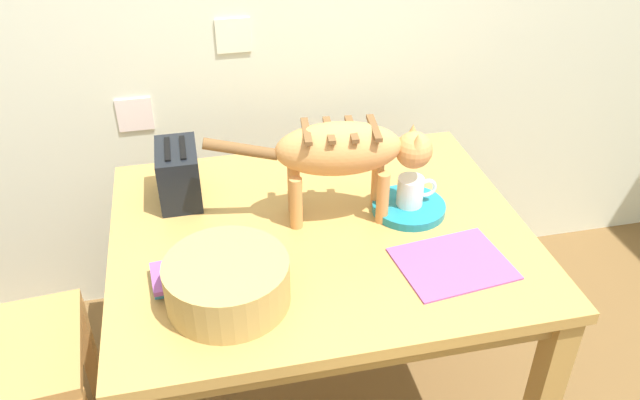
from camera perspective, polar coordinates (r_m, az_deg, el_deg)
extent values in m
cube|color=white|center=(2.30, -7.66, 14.16)|extent=(0.12, 0.01, 0.12)
cube|color=white|center=(2.40, -16.01, 7.23)|extent=(0.12, 0.01, 0.12)
cube|color=#B78B45|center=(1.86, 0.00, -3.02)|extent=(1.17, 0.96, 0.03)
cube|color=#A87F40|center=(1.89, 0.00, -4.29)|extent=(1.09, 0.88, 0.07)
cube|color=#B78B45|center=(2.41, -14.89, -5.73)|extent=(0.07, 0.07, 0.72)
cube|color=#B78B45|center=(2.55, 9.74, -2.53)|extent=(0.07, 0.07, 0.72)
ellipsoid|color=tan|center=(1.78, 1.64, 4.55)|extent=(0.37, 0.19, 0.15)
cube|color=brown|center=(1.75, -1.21, 6.07)|extent=(0.04, 0.15, 0.01)
cube|color=brown|center=(1.75, 0.81, 6.17)|extent=(0.04, 0.15, 0.01)
cube|color=brown|center=(1.76, 2.82, 6.27)|extent=(0.04, 0.15, 0.01)
cube|color=brown|center=(1.77, 4.80, 6.35)|extent=(0.04, 0.15, 0.01)
cylinder|color=tan|center=(1.91, 5.08, 1.56)|extent=(0.04, 0.04, 0.16)
cylinder|color=tan|center=(1.84, 5.55, 0.19)|extent=(0.04, 0.04, 0.16)
cylinder|color=tan|center=(1.88, -2.32, 1.13)|extent=(0.04, 0.04, 0.16)
cylinder|color=tan|center=(1.81, -2.12, -0.28)|extent=(0.04, 0.04, 0.16)
sphere|color=tan|center=(1.83, 8.28, 4.38)|extent=(0.11, 0.11, 0.11)
cone|color=tan|center=(1.83, 8.19, 6.04)|extent=(0.04, 0.04, 0.04)
cone|color=tan|center=(1.78, 8.61, 5.17)|extent=(0.04, 0.04, 0.04)
cylinder|color=brown|center=(1.76, -7.03, 4.48)|extent=(0.21, 0.05, 0.08)
cylinder|color=teal|center=(1.93, 7.82, -0.64)|extent=(0.22, 0.22, 0.03)
cylinder|color=white|center=(1.90, 7.95, 0.77)|extent=(0.08, 0.08, 0.09)
torus|color=white|center=(1.91, 9.39, 1.05)|extent=(0.06, 0.01, 0.06)
cube|color=#9B4B9C|center=(1.76, 11.63, -5.50)|extent=(0.31, 0.26, 0.01)
cube|color=#3C90BD|center=(1.70, -11.31, -6.56)|extent=(0.18, 0.13, 0.02)
cube|color=#9349A0|center=(1.69, -11.54, -6.28)|extent=(0.19, 0.14, 0.01)
cylinder|color=tan|center=(1.59, -8.17, -7.19)|extent=(0.30, 0.30, 0.12)
cylinder|color=brown|center=(1.59, -8.19, -7.02)|extent=(0.25, 0.25, 0.10)
cube|color=black|center=(1.98, -12.35, 2.25)|extent=(0.12, 0.20, 0.17)
cube|color=black|center=(1.94, -13.31, 4.39)|extent=(0.02, 0.14, 0.01)
cube|color=black|center=(1.94, -12.01, 4.55)|extent=(0.02, 0.14, 0.01)
cube|color=#BD8748|center=(2.11, -26.00, -12.17)|extent=(0.45, 0.45, 0.04)
cube|color=#BD8748|center=(2.37, -19.74, -12.35)|extent=(0.04, 0.04, 0.42)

